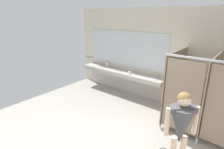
# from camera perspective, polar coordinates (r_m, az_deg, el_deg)

# --- Properties ---
(wall_back) EXTENTS (7.72, 0.12, 2.99)m
(wall_back) POSITION_cam_1_polar(r_m,az_deg,el_deg) (5.89, 18.81, 4.74)
(wall_back) COLOR beige
(wall_back) RESTS_ON ground_plane
(wall_back_tile_band) EXTENTS (7.72, 0.01, 0.06)m
(wall_back_tile_band) POSITION_cam_1_polar(r_m,az_deg,el_deg) (5.95, 18.15, 0.45)
(wall_back_tile_band) COLOR #9E937F
(wall_back_tile_band) RESTS_ON wall_back
(vanity_counter) EXTENTS (3.30, 0.53, 0.95)m
(vanity_counter) POSITION_cam_1_polar(r_m,az_deg,el_deg) (6.69, 3.15, -0.60)
(vanity_counter) COLOR #B2ADA3
(vanity_counter) RESTS_ON ground_plane
(mirror_panel) EXTENTS (3.20, 0.02, 1.24)m
(mirror_panel) POSITION_cam_1_polar(r_m,az_deg,el_deg) (6.59, 4.27, 8.05)
(mirror_panel) COLOR silver
(mirror_panel) RESTS_ON wall_back
(bathroom_stalls) EXTENTS (1.83, 1.50, 1.96)m
(bathroom_stalls) POSITION_cam_1_polar(r_m,az_deg,el_deg) (4.78, 28.11, -5.53)
(bathroom_stalls) COLOR #84705B
(bathroom_stalls) RESTS_ON ground_plane
(person_standing) EXTENTS (0.57, 0.57, 1.62)m
(person_standing) POSITION_cam_1_polar(r_m,az_deg,el_deg) (3.36, 20.81, -14.69)
(person_standing) COLOR beige
(person_standing) RESTS_ON ground_plane
(soap_dispenser) EXTENTS (0.07, 0.07, 0.22)m
(soap_dispenser) POSITION_cam_1_polar(r_m,az_deg,el_deg) (7.11, -1.59, 3.31)
(soap_dispenser) COLOR white
(soap_dispenser) RESTS_ON vanity_counter
(paper_cup) EXTENTS (0.07, 0.07, 0.10)m
(paper_cup) POSITION_cam_1_polar(r_m,az_deg,el_deg) (6.20, 5.42, 0.53)
(paper_cup) COLOR white
(paper_cup) RESTS_ON vanity_counter
(floor_drain_cover) EXTENTS (0.14, 0.14, 0.01)m
(floor_drain_cover) POSITION_cam_1_polar(r_m,az_deg,el_deg) (4.82, -5.65, -16.96)
(floor_drain_cover) COLOR #B7BABF
(floor_drain_cover) RESTS_ON ground_plane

